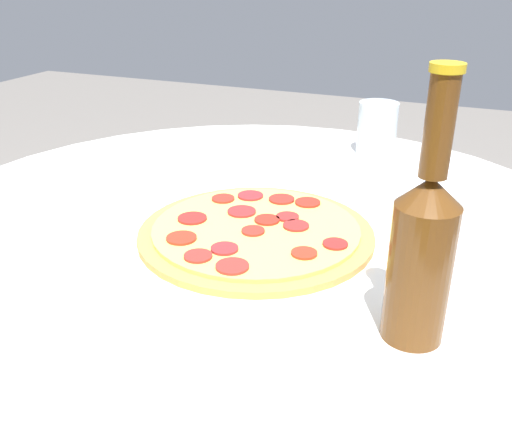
{
  "coord_description": "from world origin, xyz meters",
  "views": [
    {
      "loc": [
        -0.32,
        0.74,
        1.06
      ],
      "look_at": [
        -0.03,
        0.05,
        0.72
      ],
      "focal_mm": 40.0,
      "sensor_mm": 36.0,
      "label": 1
    }
  ],
  "objects": [
    {
      "name": "table",
      "position": [
        0.0,
        0.0,
        0.53
      ],
      "size": [
        1.1,
        1.1,
        0.7
      ],
      "color": "white",
      "rests_on": "ground_plane"
    },
    {
      "name": "pizza",
      "position": [
        -0.03,
        0.05,
        0.7
      ],
      "size": [
        0.34,
        0.34,
        0.02
      ],
      "color": "#C68E47",
      "rests_on": "table"
    },
    {
      "name": "beer_bottle",
      "position": [
        -0.28,
        0.21,
        0.8
      ],
      "size": [
        0.07,
        0.07,
        0.29
      ],
      "color": "#563314",
      "rests_on": "table"
    },
    {
      "name": "drinking_glass",
      "position": [
        -0.11,
        -0.4,
        0.75
      ],
      "size": [
        0.08,
        0.08,
        0.11
      ],
      "color": "#ADBCC6",
      "rests_on": "table"
    }
  ]
}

